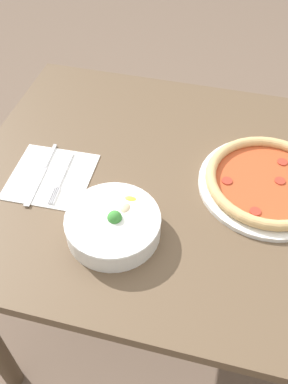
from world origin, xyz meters
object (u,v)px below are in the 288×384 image
(pizza, at_px, (268,182))
(fork, at_px, (62,177))
(knife, at_px, (43,171))
(bowl, at_px, (113,224))

(pizza, xyz_separation_m, fork, (0.50, 0.10, -0.01))
(knife, bearing_deg, bowl, 55.46)
(pizza, distance_m, bowl, 0.40)
(pizza, relative_size, fork, 1.89)
(fork, relative_size, knife, 0.82)
(bowl, distance_m, fork, 0.22)
(pizza, bearing_deg, knife, 9.19)
(bowl, bearing_deg, fork, -36.37)
(pizza, height_order, knife, pizza)
(pizza, xyz_separation_m, knife, (0.56, 0.09, -0.01))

